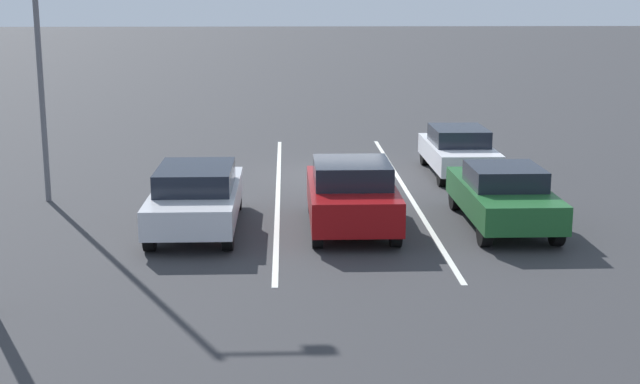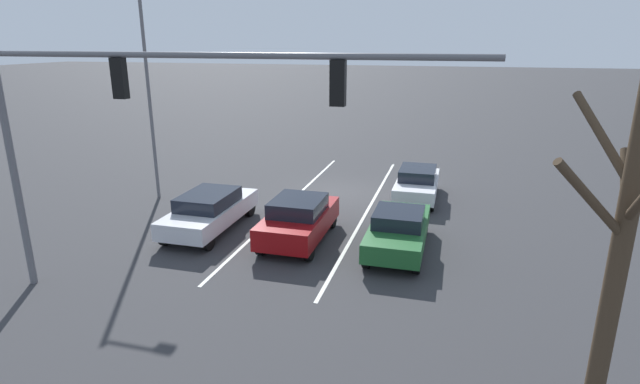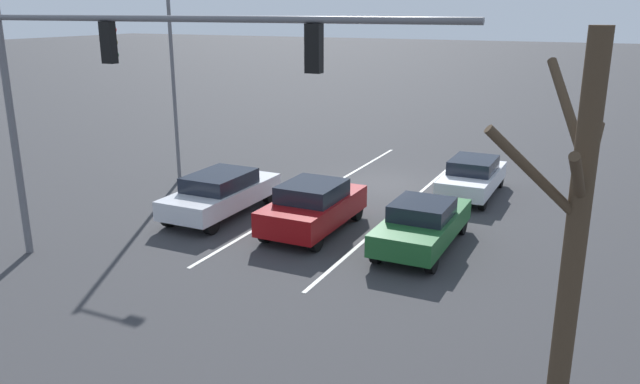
{
  "view_description": "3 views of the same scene",
  "coord_description": "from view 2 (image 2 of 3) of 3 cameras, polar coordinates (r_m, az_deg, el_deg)",
  "views": [
    {
      "loc": [
        1.49,
        25.28,
        5.16
      ],
      "look_at": [
        0.78,
        6.95,
        1.06
      ],
      "focal_mm": 50.0,
      "sensor_mm": 36.0,
      "label": 1
    },
    {
      "loc": [
        -4.97,
        21.42,
        6.71
      ],
      "look_at": [
        -0.8,
        6.27,
        1.91
      ],
      "focal_mm": 28.0,
      "sensor_mm": 36.0,
      "label": 2
    },
    {
      "loc": [
        -8.05,
        22.27,
        6.58
      ],
      "look_at": [
        -0.75,
        7.15,
        1.66
      ],
      "focal_mm": 35.0,
      "sensor_mm": 36.0,
      "label": 3
    }
  ],
  "objects": [
    {
      "name": "car_darkgreen_leftlane_front",
      "position": [
        16.71,
        8.96,
        -4.23
      ],
      "size": [
        1.78,
        4.43,
        1.4
      ],
      "color": "#1E5928",
      "rests_on": "ground_plane"
    },
    {
      "name": "traffic_signal_gantry",
      "position": [
        12.98,
        -21.08,
        8.58
      ],
      "size": [
        12.32,
        0.37,
        6.74
      ],
      "color": "slate",
      "rests_on": "ground_plane"
    },
    {
      "name": "ground_plane",
      "position": [
        22.99,
        2.23,
        -0.01
      ],
      "size": [
        240.0,
        240.0,
        0.0
      ],
      "primitive_type": "plane",
      "color": "#333335"
    },
    {
      "name": "lane_stripe_center_divider",
      "position": [
        21.58,
        -3.45,
        -1.17
      ],
      "size": [
        0.12,
        16.07,
        0.01
      ],
      "primitive_type": "cube",
      "color": "silver",
      "rests_on": "ground_plane"
    },
    {
      "name": "car_white_leftlane_second",
      "position": [
        22.28,
        11.04,
        1.06
      ],
      "size": [
        1.72,
        4.24,
        1.38
      ],
      "color": "silver",
      "rests_on": "ground_plane"
    },
    {
      "name": "street_lamp_right_shoulder",
      "position": [
        22.27,
        -18.76,
        12.37
      ],
      "size": [
        1.87,
        0.24,
        9.28
      ],
      "color": "slate",
      "rests_on": "ground_plane"
    },
    {
      "name": "lane_stripe_left_divider",
      "position": [
        20.77,
        5.55,
        -1.95
      ],
      "size": [
        0.12,
        16.07,
        0.01
      ],
      "primitive_type": "cube",
      "color": "silver",
      "rests_on": "ground_plane"
    },
    {
      "name": "car_silver_rightlane_front",
      "position": [
        18.69,
        -12.48,
        -2.01
      ],
      "size": [
        1.85,
        4.7,
        1.43
      ],
      "color": "silver",
      "rests_on": "ground_plane"
    },
    {
      "name": "bare_tree_near",
      "position": [
        9.51,
        30.8,
        -5.66
      ],
      "size": [
        1.52,
        2.55,
        6.38
      ],
      "color": "#423323",
      "rests_on": "ground_plane"
    },
    {
      "name": "car_maroon_midlane_front",
      "position": [
        17.28,
        -2.44,
        -3.07
      ],
      "size": [
        1.89,
        4.14,
        1.55
      ],
      "color": "maroon",
      "rests_on": "ground_plane"
    }
  ]
}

